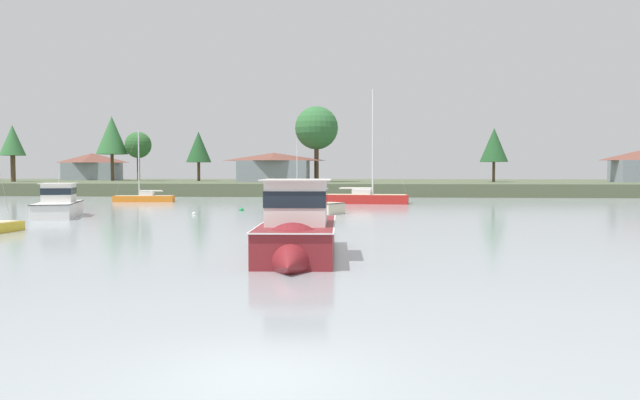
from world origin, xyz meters
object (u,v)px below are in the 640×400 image
Objects in this scene: cruiser_maroon at (297,241)px; cruiser_white at (60,209)px; sailboat_orange at (144,200)px; sailboat_red at (366,201)px; cruiser_cream at (301,207)px; mooring_buoy_green at (241,210)px; mooring_buoy_white at (194,214)px.

cruiser_white is at bearing 133.65° from cruiser_maroon.
cruiser_white is at bearing -86.03° from sailboat_orange.
sailboat_red is at bearing 41.55° from cruiser_white.
cruiser_maroon reaches higher than cruiser_cream.
mooring_buoy_green is at bearing -129.82° from sailboat_red.
sailboat_red is at bearing -4.03° from sailboat_orange.
cruiser_cream is (19.31, 6.40, -0.11)m from cruiser_white.
mooring_buoy_green is (15.11, -15.76, -0.14)m from sailboat_orange.
cruiser_cream is at bearing -17.86° from mooring_buoy_green.
sailboat_red is 16.77m from cruiser_cream.
cruiser_cream is at bearing 18.34° from cruiser_white.
sailboat_red is (2.68, 45.57, -0.47)m from cruiser_maroon.
mooring_buoy_white is (-14.64, -19.07, -0.23)m from sailboat_red.
cruiser_cream reaches higher than mooring_buoy_green.
mooring_buoy_green is (-8.89, 31.70, -0.68)m from cruiser_maroon.
sailboat_red is (25.01, 22.17, -0.34)m from cruiser_white.
cruiser_white is 0.69× the size of sailboat_red.
cruiser_white is at bearing -148.34° from mooring_buoy_green.
cruiser_white is 1.02× the size of sailboat_orange.
mooring_buoy_white is at bearing -120.62° from mooring_buoy_green.
sailboat_red is 28.19× the size of mooring_buoy_green.
mooring_buoy_green is at bearing 31.66° from cruiser_white.
sailboat_orange is at bearing 116.83° from cruiser_maroon.
cruiser_white is 15.80m from mooring_buoy_green.
cruiser_white is 1.21× the size of cruiser_cream.
sailboat_red reaches higher than cruiser_white.
cruiser_cream is 9.54m from mooring_buoy_white.
cruiser_maroon is 1.39× the size of cruiser_cream.
mooring_buoy_white is at bearing -60.10° from sailboat_orange.
sailboat_orange is at bearing 139.93° from cruiser_cream.
cruiser_cream is (-3.02, 29.81, -0.24)m from cruiser_maroon.
cruiser_cream is 16.04× the size of mooring_buoy_green.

